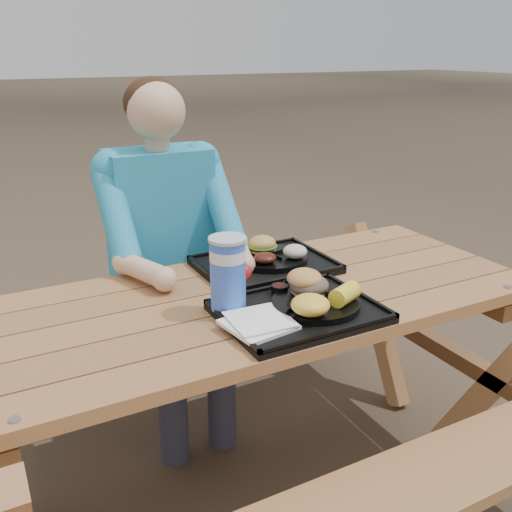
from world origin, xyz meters
name	(u,v)px	position (x,y,z in m)	size (l,w,h in m)	color
ground	(256,484)	(0.00, 0.00, 0.00)	(60.00, 60.00, 0.00)	#999999
picnic_table	(256,396)	(0.00, 0.00, 0.38)	(1.80, 1.49, 0.75)	#999999
tray_near	(299,313)	(0.04, -0.19, 0.76)	(0.45, 0.35, 0.02)	black
tray_far	(265,266)	(0.13, 0.19, 0.76)	(0.45, 0.35, 0.02)	black
plate_near	(316,303)	(0.09, -0.20, 0.78)	(0.26, 0.26, 0.02)	black
plate_far	(271,258)	(0.16, 0.20, 0.78)	(0.26, 0.26, 0.02)	black
napkin_stack	(258,323)	(-0.11, -0.23, 0.78)	(0.17, 0.17, 0.02)	white
soda_cup	(228,275)	(-0.14, -0.09, 0.87)	(0.10, 0.10, 0.21)	blue
condiment_bbq	(280,290)	(0.04, -0.07, 0.79)	(0.05, 0.05, 0.03)	black
condiment_mustard	(290,286)	(0.09, -0.06, 0.78)	(0.04, 0.04, 0.03)	gold
sandwich	(309,275)	(0.11, -0.14, 0.85)	(0.11, 0.11, 0.12)	#CD8948
mac_cheese	(310,305)	(0.03, -0.26, 0.82)	(0.11, 0.11, 0.05)	yellow
corn_cob	(345,294)	(0.16, -0.25, 0.82)	(0.09, 0.09, 0.06)	yellow
cutlery_far	(222,268)	(-0.02, 0.20, 0.77)	(0.03, 0.17, 0.01)	black
burger	(262,240)	(0.16, 0.25, 0.83)	(0.10, 0.10, 0.09)	#C09643
baked_beans	(265,258)	(0.11, 0.14, 0.81)	(0.08, 0.08, 0.03)	#45150D
potato_salad	(295,251)	(0.23, 0.14, 0.81)	(0.09, 0.09, 0.05)	beige
diner	(165,273)	(-0.11, 0.57, 0.64)	(0.48, 0.84, 1.28)	#1DC0CC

